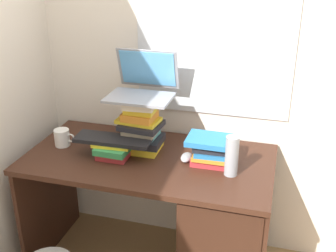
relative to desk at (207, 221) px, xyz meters
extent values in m
cube|color=silver|center=(-0.35, 0.42, 0.89)|extent=(6.00, 0.05, 2.60)
cube|color=silver|center=(-0.07, 0.39, 0.89)|extent=(0.90, 0.01, 0.80)
cube|color=beige|center=(-1.15, 0.03, 0.89)|extent=(0.05, 6.00, 2.60)
cube|color=#381E14|center=(-0.35, 0.03, 0.33)|extent=(1.37, 0.71, 0.03)
cube|color=#381E14|center=(-1.02, 0.03, -0.05)|extent=(0.02, 0.65, 0.72)
cube|color=#381E14|center=(0.32, 0.03, -0.05)|extent=(0.02, 0.65, 0.72)
cube|color=#321B12|center=(0.11, -0.01, -0.05)|extent=(0.41, 0.60, 0.69)
cube|color=yellow|center=(-0.43, 0.10, 0.36)|extent=(0.24, 0.19, 0.04)
cube|color=black|center=(-0.41, 0.11, 0.40)|extent=(0.23, 0.19, 0.04)
cube|color=teal|center=(-0.42, 0.11, 0.44)|extent=(0.19, 0.18, 0.03)
cube|color=gray|center=(-0.41, 0.11, 0.47)|extent=(0.19, 0.18, 0.03)
cube|color=black|center=(-0.41, 0.10, 0.50)|extent=(0.24, 0.21, 0.03)
cube|color=yellow|center=(-0.43, 0.11, 0.52)|extent=(0.24, 0.17, 0.02)
cube|color=orange|center=(-0.42, 0.11, 0.55)|extent=(0.18, 0.16, 0.04)
cube|color=yellow|center=(-0.41, 0.10, 0.59)|extent=(0.16, 0.12, 0.04)
cube|color=beige|center=(-0.41, 0.10, 0.63)|extent=(0.18, 0.20, 0.04)
cube|color=#B22D33|center=(-0.53, -0.02, 0.36)|extent=(0.17, 0.15, 0.04)
cube|color=#338C4C|center=(-0.53, -0.02, 0.40)|extent=(0.18, 0.19, 0.03)
cube|color=yellow|center=(-0.54, -0.01, 0.42)|extent=(0.22, 0.16, 0.02)
cube|color=#B22D33|center=(0.00, 0.05, 0.36)|extent=(0.21, 0.15, 0.04)
cube|color=orange|center=(0.00, 0.04, 0.39)|extent=(0.20, 0.15, 0.02)
cube|color=#2672B2|center=(0.01, 0.03, 0.41)|extent=(0.19, 0.14, 0.02)
cube|color=black|center=(0.01, 0.05, 0.44)|extent=(0.20, 0.14, 0.04)
cube|color=#2672B2|center=(-0.02, 0.05, 0.48)|extent=(0.23, 0.18, 0.03)
cube|color=gray|center=(-0.42, 0.11, 0.66)|extent=(0.35, 0.24, 0.01)
cube|color=gray|center=(-0.42, 0.27, 0.78)|extent=(0.35, 0.07, 0.23)
cube|color=#59A5E5|center=(-0.42, 0.26, 0.78)|extent=(0.32, 0.06, 0.20)
cube|color=black|center=(-0.54, -0.01, 0.44)|extent=(0.42, 0.15, 0.02)
ellipsoid|color=#A5A8AD|center=(-0.14, 0.05, 0.36)|extent=(0.06, 0.10, 0.04)
cylinder|color=white|center=(-0.88, 0.03, 0.39)|extent=(0.09, 0.09, 0.10)
torus|color=white|center=(-0.82, 0.03, 0.40)|extent=(0.05, 0.01, 0.05)
cylinder|color=#999EA5|center=(0.12, -0.04, 0.45)|extent=(0.07, 0.07, 0.21)
camera|label=1|loc=(0.32, -1.93, 1.43)|focal=44.96mm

